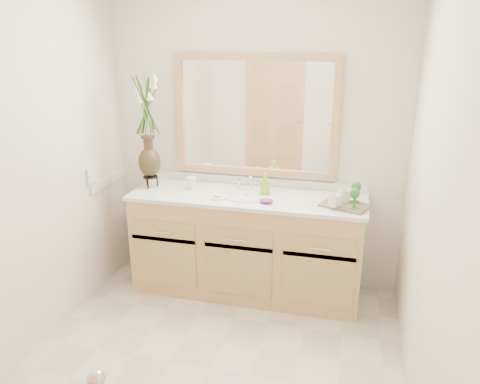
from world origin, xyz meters
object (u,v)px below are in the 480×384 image
(flower_vase, at_px, (146,115))
(tray, at_px, (345,205))
(tumbler, at_px, (191,183))
(soap_bottle, at_px, (265,184))

(flower_vase, xyz_separation_m, tray, (1.57, -0.09, -0.59))
(tumbler, relative_size, tray, 0.29)
(tumbler, height_order, soap_bottle, soap_bottle)
(tumbler, bearing_deg, tray, -5.80)
(flower_vase, relative_size, tray, 2.64)
(flower_vase, distance_m, tray, 1.68)
(flower_vase, height_order, tray, flower_vase)
(tumbler, distance_m, tray, 1.23)
(flower_vase, height_order, soap_bottle, flower_vase)
(soap_bottle, xyz_separation_m, tray, (0.62, -0.15, -0.07))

